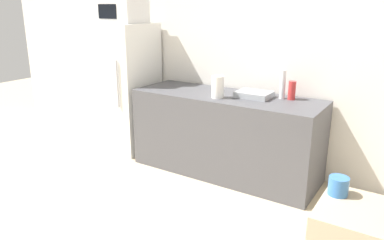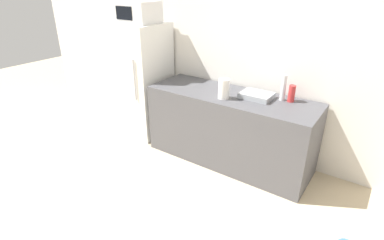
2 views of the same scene
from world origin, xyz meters
TOP-DOWN VIEW (x-y plane):
  - wall_back at (0.00, 3.28)m, footprint 8.00×0.06m
  - refrigerator at (-1.46, 2.89)m, footprint 0.65×0.68m
  - microwave at (-1.46, 2.89)m, footprint 0.51×0.41m
  - counter at (-0.01, 2.88)m, footprint 2.04×0.70m
  - sink_basin at (0.27, 2.95)m, footprint 0.35×0.28m
  - bottle_tall at (0.54, 3.05)m, footprint 0.06×0.06m
  - bottle_short at (0.63, 3.06)m, footprint 0.07×0.07m
  - jar at (1.52, 1.04)m, footprint 0.09×0.09m
  - paper_towel_roll at (-0.03, 2.72)m, footprint 0.13×0.13m

SIDE VIEW (x-z plane):
  - counter at x=-0.01m, z-range 0.00..0.89m
  - refrigerator at x=-1.46m, z-range 0.00..1.60m
  - sink_basin at x=0.27m, z-range 0.89..0.95m
  - bottle_short at x=0.63m, z-range 0.89..1.08m
  - paper_towel_roll at x=-0.03m, z-range 0.89..1.11m
  - jar at x=1.52m, z-range 0.99..1.07m
  - bottle_tall at x=0.54m, z-range 0.89..1.18m
  - wall_back at x=0.00m, z-range 0.00..2.60m
  - microwave at x=-1.46m, z-range 1.60..1.87m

